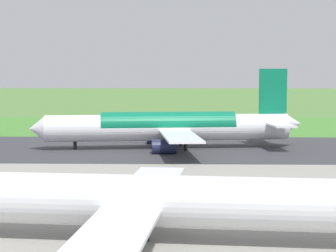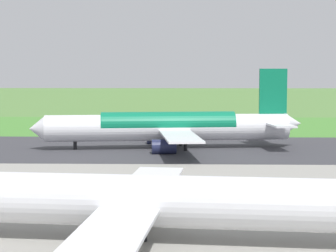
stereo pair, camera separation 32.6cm
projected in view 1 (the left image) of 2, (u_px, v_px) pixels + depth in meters
The scene contains 8 objects.
ground_plane at pixel (152, 149), 118.25m from camera, with size 800.00×800.00×0.00m, color #547F3D.
runway_asphalt at pixel (152, 148), 118.25m from camera, with size 600.00×40.11×0.06m, color #38383D.
apron_concrete at pixel (123, 222), 60.82m from camera, with size 440.00×110.00×0.05m, color gray.
grass_verge_foreground at pixel (160, 129), 156.76m from camera, with size 600.00×80.00×0.04m, color #478534.
airliner_main at pixel (170, 127), 117.80m from camera, with size 54.12×44.40×15.88m.
airliner_parked_mid at pixel (142, 199), 53.70m from camera, with size 48.65×39.86×14.20m.
no_stopping_sign at pixel (118, 124), 155.07m from camera, with size 0.60×0.10×2.60m.
traffic_cone_orange at pixel (99, 127), 159.73m from camera, with size 0.40×0.40×0.55m, color orange.
Camera 1 is at (-6.08, 117.20, 15.48)m, focal length 63.78 mm.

